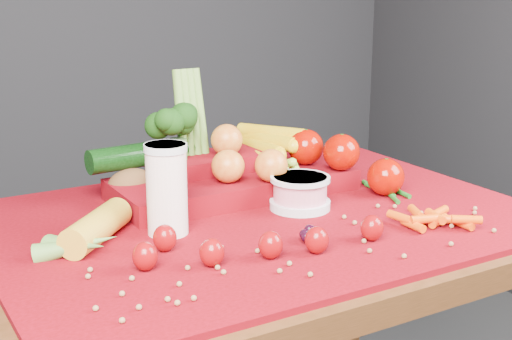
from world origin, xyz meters
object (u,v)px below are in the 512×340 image
milk_glass (167,186)px  yogurt_bowl (300,191)px  table (261,265)px  produce_mound (241,166)px

milk_glass → yogurt_bowl: (0.29, -0.00, -0.05)m
table → produce_mound: (0.04, 0.15, 0.17)m
yogurt_bowl → produce_mound: bearing=106.9°
yogurt_bowl → produce_mound: 0.17m
table → yogurt_bowl: (0.09, -0.00, 0.14)m
milk_glass → yogurt_bowl: 0.30m
table → produce_mound: size_ratio=1.79×
milk_glass → table: bearing=0.5°
table → milk_glass: milk_glass is taller
table → yogurt_bowl: 0.17m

